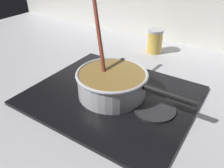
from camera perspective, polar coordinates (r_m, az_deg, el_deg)
The scene contains 6 objects.
ground at distance 0.74m, azimuth -7.34°, elevation -9.61°, with size 2.40×1.60×0.04m, color #B7B7BC.
hob_plate at distance 0.81m, azimuth 0.00°, elevation -2.84°, with size 0.56×0.48×0.01m, color black.
burner_ring at distance 0.80m, azimuth 0.00°, elevation -2.26°, with size 0.17×0.17×0.01m, color #592D0C.
spare_burner at distance 0.74m, azimuth 10.66°, elevation -6.13°, with size 0.14×0.14×0.01m, color #262628.
cooking_pan at distance 0.78m, azimuth 0.09°, elevation 0.35°, with size 0.44×0.25×0.30m.
condiment_jar at distance 1.16m, azimuth 10.75°, elevation 10.64°, with size 0.08×0.08×0.12m.
Camera 1 is at (0.38, -0.41, 0.47)m, focal length 36.18 mm.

